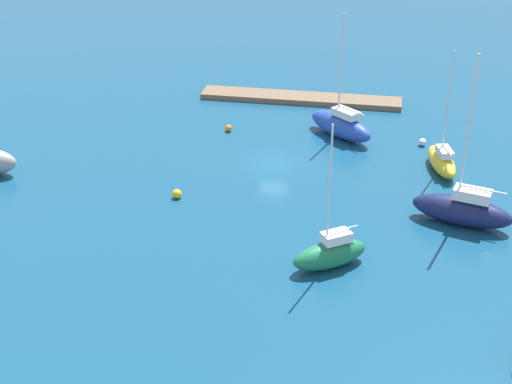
# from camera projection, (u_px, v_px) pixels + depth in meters

# --- Properties ---
(water) EXTENTS (160.00, 160.00, 0.00)m
(water) POSITION_uv_depth(u_px,v_px,m) (274.00, 163.00, 65.27)
(water) COLOR navy
(water) RESTS_ON ground
(pier_dock) EXTENTS (21.77, 3.18, 0.58)m
(pier_dock) POSITION_uv_depth(u_px,v_px,m) (301.00, 98.00, 79.58)
(pier_dock) COLOR brown
(pier_dock) RESTS_ON ground
(sailboat_yellow_mid_basin) EXTENTS (3.16, 6.30, 10.70)m
(sailboat_yellow_mid_basin) POSITION_uv_depth(u_px,v_px,m) (442.00, 160.00, 63.50)
(sailboat_yellow_mid_basin) COLOR yellow
(sailboat_yellow_mid_basin) RESTS_ON water
(sailboat_navy_east_end) EXTENTS (7.88, 4.24, 13.26)m
(sailboat_navy_east_end) POSITION_uv_depth(u_px,v_px,m) (463.00, 209.00, 55.00)
(sailboat_navy_east_end) COLOR #141E4C
(sailboat_navy_east_end) RESTS_ON water
(sailboat_blue_by_breakwater) EXTENTS (7.33, 6.76, 11.91)m
(sailboat_blue_by_breakwater) POSITION_uv_depth(u_px,v_px,m) (341.00, 125.00, 70.12)
(sailboat_blue_by_breakwater) COLOR #2347B2
(sailboat_blue_by_breakwater) RESTS_ON water
(sailboat_green_west_end) EXTENTS (5.66, 4.77, 10.61)m
(sailboat_green_west_end) POSITION_uv_depth(u_px,v_px,m) (330.00, 253.00, 49.82)
(sailboat_green_west_end) COLOR #19724C
(sailboat_green_west_end) RESTS_ON water
(mooring_buoy_orange) EXTENTS (0.67, 0.67, 0.67)m
(mooring_buoy_orange) POSITION_uv_depth(u_px,v_px,m) (229.00, 128.00, 71.78)
(mooring_buoy_orange) COLOR orange
(mooring_buoy_orange) RESTS_ON water
(mooring_buoy_white) EXTENTS (0.72, 0.72, 0.72)m
(mooring_buoy_white) POSITION_uv_depth(u_px,v_px,m) (422.00, 142.00, 68.62)
(mooring_buoy_white) COLOR white
(mooring_buoy_white) RESTS_ON water
(mooring_buoy_yellow) EXTENTS (0.77, 0.77, 0.77)m
(mooring_buoy_yellow) POSITION_uv_depth(u_px,v_px,m) (177.00, 194.00, 59.18)
(mooring_buoy_yellow) COLOR yellow
(mooring_buoy_yellow) RESTS_ON water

